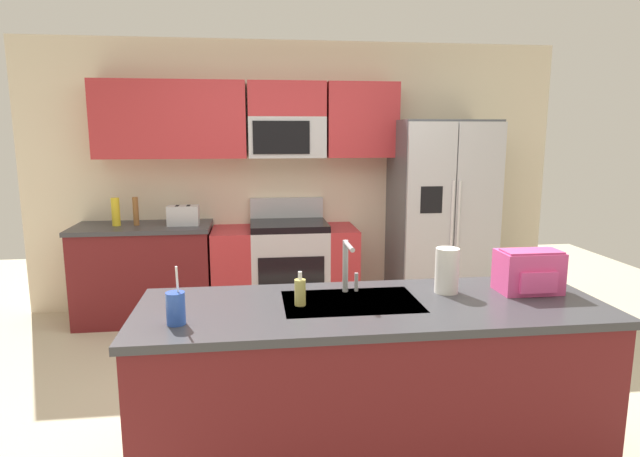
# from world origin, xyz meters

# --- Properties ---
(ground_plane) EXTENTS (9.00, 9.00, 0.00)m
(ground_plane) POSITION_xyz_m (0.00, 0.00, 0.00)
(ground_plane) COLOR beige
(ground_plane) RESTS_ON ground
(kitchen_wall_unit) EXTENTS (5.20, 0.43, 2.60)m
(kitchen_wall_unit) POSITION_xyz_m (-0.14, 2.08, 1.47)
(kitchen_wall_unit) COLOR beige
(kitchen_wall_unit) RESTS_ON ground
(back_counter) EXTENTS (1.24, 0.63, 0.90)m
(back_counter) POSITION_xyz_m (-1.45, 1.80, 0.45)
(back_counter) COLOR maroon
(back_counter) RESTS_ON ground
(range_oven) EXTENTS (1.36, 0.61, 1.10)m
(range_oven) POSITION_xyz_m (-0.14, 1.80, 0.44)
(range_oven) COLOR #B7BABF
(range_oven) RESTS_ON ground
(refrigerator) EXTENTS (0.90, 0.76, 1.85)m
(refrigerator) POSITION_xyz_m (1.36, 1.73, 0.93)
(refrigerator) COLOR #4C4F54
(refrigerator) RESTS_ON ground
(island_counter) EXTENTS (2.32, 0.81, 0.90)m
(island_counter) POSITION_xyz_m (0.14, -0.69, 0.45)
(island_counter) COLOR maroon
(island_counter) RESTS_ON ground
(toaster) EXTENTS (0.28, 0.16, 0.18)m
(toaster) POSITION_xyz_m (-1.07, 1.75, 0.99)
(toaster) COLOR #B7BABF
(toaster) RESTS_ON back_counter
(pepper_mill) EXTENTS (0.05, 0.05, 0.26)m
(pepper_mill) POSITION_xyz_m (-1.50, 1.80, 1.03)
(pepper_mill) COLOR brown
(pepper_mill) RESTS_ON back_counter
(bottle_yellow) EXTENTS (0.07, 0.07, 0.26)m
(bottle_yellow) POSITION_xyz_m (-1.67, 1.80, 1.03)
(bottle_yellow) COLOR yellow
(bottle_yellow) RESTS_ON back_counter
(sink_faucet) EXTENTS (0.08, 0.21, 0.28)m
(sink_faucet) POSITION_xyz_m (0.05, -0.50, 1.07)
(sink_faucet) COLOR #B7BABF
(sink_faucet) RESTS_ON island_counter
(drink_cup_blue) EXTENTS (0.08, 0.08, 0.27)m
(drink_cup_blue) POSITION_xyz_m (-0.79, -0.86, 0.98)
(drink_cup_blue) COLOR blue
(drink_cup_blue) RESTS_ON island_counter
(soap_dispenser) EXTENTS (0.06, 0.06, 0.17)m
(soap_dispenser) POSITION_xyz_m (-0.22, -0.67, 0.97)
(soap_dispenser) COLOR #D8CC66
(soap_dispenser) RESTS_ON island_counter
(paper_towel_roll) EXTENTS (0.12, 0.12, 0.24)m
(paper_towel_roll) POSITION_xyz_m (0.57, -0.56, 1.02)
(paper_towel_roll) COLOR white
(paper_towel_roll) RESTS_ON island_counter
(backpack) EXTENTS (0.32, 0.22, 0.23)m
(backpack) POSITION_xyz_m (1.01, -0.60, 1.02)
(backpack) COLOR #EA4C93
(backpack) RESTS_ON island_counter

